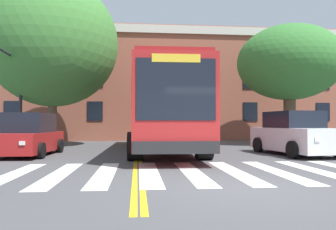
{
  "coord_description": "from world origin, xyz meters",
  "views": [
    {
      "loc": [
        -2.16,
        -6.56,
        1.33
      ],
      "look_at": [
        -0.81,
        7.69,
        1.66
      ],
      "focal_mm": 35.0,
      "sensor_mm": 36.0,
      "label": 1
    }
  ],
  "objects_px": {
    "traffic_light_far_corner": "(8,78)",
    "street_tree_curbside_large": "(289,63)",
    "car_red_near_lane": "(29,136)",
    "city_bus": "(164,109)",
    "car_white_far_lane": "(294,135)",
    "street_tree_curbside_small": "(53,43)",
    "traffic_light_overhead": "(190,82)"
  },
  "relations": [
    {
      "from": "street_tree_curbside_small",
      "to": "car_red_near_lane",
      "type": "bearing_deg",
      "value": -86.3
    },
    {
      "from": "car_white_far_lane",
      "to": "street_tree_curbside_large",
      "type": "distance_m",
      "value": 7.94
    },
    {
      "from": "traffic_light_far_corner",
      "to": "street_tree_curbside_small",
      "type": "height_order",
      "value": "street_tree_curbside_small"
    },
    {
      "from": "traffic_light_overhead",
      "to": "street_tree_curbside_small",
      "type": "relative_size",
      "value": 0.52
    },
    {
      "from": "car_red_near_lane",
      "to": "street_tree_curbside_large",
      "type": "distance_m",
      "value": 15.3
    },
    {
      "from": "city_bus",
      "to": "street_tree_curbside_small",
      "type": "distance_m",
      "value": 7.87
    },
    {
      "from": "city_bus",
      "to": "street_tree_curbside_small",
      "type": "relative_size",
      "value": 1.24
    },
    {
      "from": "traffic_light_overhead",
      "to": "car_white_far_lane",
      "type": "bearing_deg",
      "value": -41.78
    },
    {
      "from": "car_red_near_lane",
      "to": "street_tree_curbside_large",
      "type": "relative_size",
      "value": 0.5
    },
    {
      "from": "traffic_light_far_corner",
      "to": "street_tree_curbside_small",
      "type": "xyz_separation_m",
      "value": [
        1.16,
        3.28,
        2.45
      ]
    },
    {
      "from": "traffic_light_far_corner",
      "to": "traffic_light_overhead",
      "type": "distance_m",
      "value": 8.6
    },
    {
      "from": "car_white_far_lane",
      "to": "street_tree_curbside_large",
      "type": "bearing_deg",
      "value": 65.71
    },
    {
      "from": "city_bus",
      "to": "street_tree_curbside_small",
      "type": "xyz_separation_m",
      "value": [
        -5.94,
        3.45,
        3.85
      ]
    },
    {
      "from": "city_bus",
      "to": "car_white_far_lane",
      "type": "bearing_deg",
      "value": -23.16
    },
    {
      "from": "traffic_light_far_corner",
      "to": "street_tree_curbside_small",
      "type": "distance_m",
      "value": 4.25
    },
    {
      "from": "city_bus",
      "to": "car_white_far_lane",
      "type": "height_order",
      "value": "city_bus"
    },
    {
      "from": "street_tree_curbside_large",
      "to": "street_tree_curbside_small",
      "type": "relative_size",
      "value": 0.84
    },
    {
      "from": "car_red_near_lane",
      "to": "car_white_far_lane",
      "type": "bearing_deg",
      "value": -3.63
    },
    {
      "from": "traffic_light_far_corner",
      "to": "city_bus",
      "type": "bearing_deg",
      "value": -1.42
    },
    {
      "from": "car_red_near_lane",
      "to": "traffic_light_far_corner",
      "type": "height_order",
      "value": "traffic_light_far_corner"
    },
    {
      "from": "city_bus",
      "to": "car_red_near_lane",
      "type": "distance_m",
      "value": 5.94
    },
    {
      "from": "car_white_far_lane",
      "to": "traffic_light_overhead",
      "type": "bearing_deg",
      "value": 138.22
    },
    {
      "from": "car_red_near_lane",
      "to": "street_tree_curbside_small",
      "type": "bearing_deg",
      "value": 93.7
    },
    {
      "from": "street_tree_curbside_large",
      "to": "car_white_far_lane",
      "type": "bearing_deg",
      "value": -114.29
    },
    {
      "from": "city_bus",
      "to": "street_tree_curbside_large",
      "type": "distance_m",
      "value": 9.45
    },
    {
      "from": "traffic_light_overhead",
      "to": "street_tree_curbside_small",
      "type": "xyz_separation_m",
      "value": [
        -7.39,
        2.3,
        2.42
      ]
    },
    {
      "from": "car_red_near_lane",
      "to": "traffic_light_overhead",
      "type": "height_order",
      "value": "traffic_light_overhead"
    },
    {
      "from": "traffic_light_far_corner",
      "to": "street_tree_curbside_large",
      "type": "distance_m",
      "value": 15.68
    },
    {
      "from": "city_bus",
      "to": "car_white_far_lane",
      "type": "relative_size",
      "value": 2.67
    },
    {
      "from": "street_tree_curbside_large",
      "to": "street_tree_curbside_small",
      "type": "distance_m",
      "value": 14.02
    },
    {
      "from": "traffic_light_overhead",
      "to": "city_bus",
      "type": "bearing_deg",
      "value": -141.55
    },
    {
      "from": "car_red_near_lane",
      "to": "traffic_light_overhead",
      "type": "distance_m",
      "value": 8.0
    }
  ]
}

